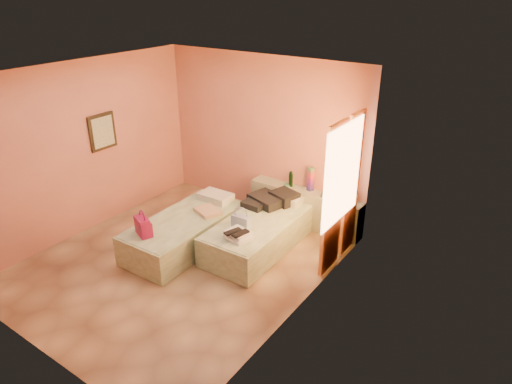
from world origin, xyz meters
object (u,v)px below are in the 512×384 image
bed_left (184,232)px  water_bottle (291,179)px  bed_right (259,233)px  flower_vase (352,196)px  green_book (326,196)px  towel_stack (239,235)px  blue_handbag (241,221)px  headboard_ledge (305,208)px  magenta_handbag (143,226)px

bed_left → water_bottle: bearing=60.7°
bed_left → bed_right: same height
flower_vase → water_bottle: bearing=177.9°
green_book → towel_stack: bearing=-124.0°
flower_vase → blue_handbag: 1.81m
green_book → towel_stack: (-0.53, -1.70, -0.11)m
bed_left → blue_handbag: bearing=17.0°
green_book → blue_handbag: blue_handbag is taller
headboard_ledge → water_bottle: bearing=176.3°
bed_left → flower_vase: size_ratio=7.50×
headboard_ledge → bed_left: 2.10m
bed_left → magenta_handbag: magenta_handbag is taller
magenta_handbag → flower_vase: bearing=69.3°
green_book → towel_stack: green_book is taller
headboard_ledge → towel_stack: headboard_ledge is taller
bed_right → water_bottle: water_bottle is taller
bed_right → magenta_handbag: magenta_handbag is taller
headboard_ledge → flower_vase: 0.95m
headboard_ledge → bed_right: 1.08m
bed_right → blue_handbag: blue_handbag is taller
bed_left → magenta_handbag: (-0.12, -0.70, 0.39)m
bed_left → blue_handbag: 1.01m
water_bottle → towel_stack: size_ratio=0.74×
green_book → magenta_handbag: size_ratio=0.53×
bed_right → bed_left: bearing=-148.1°
bed_right → flower_vase: 1.57m
bed_left → blue_handbag: size_ratio=6.87×
towel_stack → bed_right: bearing=96.6°
blue_handbag → green_book: bearing=60.9°
bed_left → water_bottle: water_bottle is taller
headboard_ledge → bed_left: size_ratio=1.02×
headboard_ledge → flower_vase: (0.84, -0.02, 0.46)m
green_book → headboard_ledge: bearing=163.5°
water_bottle → towel_stack: 1.74m
bed_left → blue_handbag: (0.91, 0.30, 0.34)m
flower_vase → headboard_ledge: bearing=178.5°
bed_right → water_bottle: bearing=93.2°
headboard_ledge → magenta_handbag: 2.77m
headboard_ledge → bed_left: bearing=-125.8°
green_book → towel_stack: size_ratio=0.46×
bed_left → green_book: bearing=45.5°
green_book → magenta_handbag: magenta_handbag is taller
blue_handbag → towel_stack: bearing=-62.6°
green_book → blue_handbag: bearing=-133.1°
flower_vase → blue_handbag: bearing=-129.9°
towel_stack → magenta_handbag: bearing=-149.7°
headboard_ledge → blue_handbag: bearing=-102.8°
bed_left → water_bottle: (0.92, 1.72, 0.53)m
headboard_ledge → bed_left: headboard_ledge is taller
water_bottle → towel_stack: bearing=-84.8°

